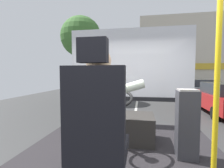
{
  "coord_description": "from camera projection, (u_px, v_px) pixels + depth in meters",
  "views": [
    {
      "loc": [
        0.23,
        -1.78,
        1.77
      ],
      "look_at": [
        -0.19,
        0.61,
        1.61
      ],
      "focal_mm": 26.44,
      "sensor_mm": 36.0,
      "label": 1
    }
  ],
  "objects": [
    {
      "name": "ground",
      "position": [
        137.0,
        102.0,
        10.55
      ],
      "size": [
        18.0,
        44.0,
        0.06
      ],
      "color": "#333333"
    },
    {
      "name": "driver_seat",
      "position": [
        97.0,
        133.0,
        1.35
      ],
      "size": [
        0.48,
        0.48,
        1.29
      ],
      "color": "black",
      "rests_on": "bus_floor"
    },
    {
      "name": "bus_driver",
      "position": [
        101.0,
        107.0,
        1.46
      ],
      "size": [
        0.8,
        0.57,
        0.82
      ],
      "color": "#332D28",
      "rests_on": "driver_seat"
    },
    {
      "name": "steering_console",
      "position": [
        117.0,
        126.0,
        2.54
      ],
      "size": [
        1.1,
        0.96,
        0.82
      ],
      "color": "#282623",
      "rests_on": "bus_floor"
    },
    {
      "name": "handrail_pole",
      "position": [
        217.0,
        79.0,
        1.37
      ],
      "size": [
        0.04,
        0.04,
        1.96
      ],
      "color": "gold",
      "rests_on": "bus_floor"
    },
    {
      "name": "fare_box",
      "position": [
        187.0,
        124.0,
        1.99
      ],
      "size": [
        0.24,
        0.21,
        0.84
      ],
      "color": "#333338",
      "rests_on": "bus_floor"
    },
    {
      "name": "windshield_panel",
      "position": [
        130.0,
        73.0,
        3.38
      ],
      "size": [
        2.5,
        0.08,
        1.48
      ],
      "color": "white"
    },
    {
      "name": "street_tree",
      "position": [
        81.0,
        37.0,
        10.65
      ],
      "size": [
        2.61,
        2.61,
        5.45
      ],
      "color": "#4C3828",
      "rests_on": "ground"
    },
    {
      "name": "shop_building",
      "position": [
        185.0,
        55.0,
        18.66
      ],
      "size": [
        10.03,
        4.96,
        7.69
      ],
      "color": "#BCB29E",
      "rests_on": "ground"
    },
    {
      "name": "parked_car_charcoal",
      "position": [
        196.0,
        88.0,
        11.82
      ],
      "size": [
        1.78,
        4.13,
        1.36
      ],
      "color": "#474C51",
      "rests_on": "ground"
    },
    {
      "name": "parked_car_green",
      "position": [
        177.0,
        83.0,
        17.97
      ],
      "size": [
        1.83,
        3.9,
        1.46
      ],
      "color": "#195633",
      "rests_on": "ground"
    },
    {
      "name": "parked_car_silver",
      "position": [
        168.0,
        82.0,
        22.57
      ],
      "size": [
        1.97,
        4.08,
        1.31
      ],
      "color": "silver",
      "rests_on": "ground"
    }
  ]
}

